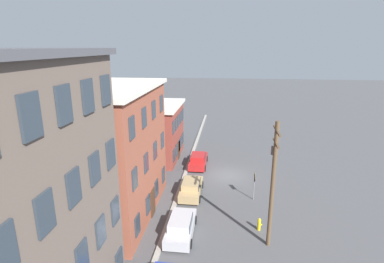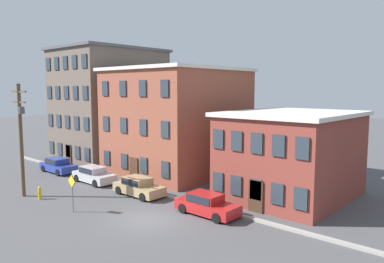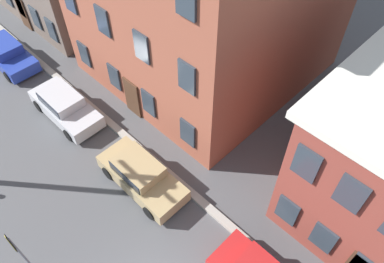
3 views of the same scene
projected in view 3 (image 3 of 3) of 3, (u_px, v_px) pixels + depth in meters
kerb_strip at (236, 232)px, 15.65m from camera, size 56.00×0.36×0.16m
car_blue at (6, 52)px, 22.34m from camera, size 4.40×1.92×1.43m
car_silver at (64, 105)px, 19.51m from camera, size 4.40×1.92×1.43m
car_tan at (141, 174)px, 16.72m from camera, size 4.40×1.92×1.43m
caution_sign at (15, 247)px, 13.48m from camera, size 0.96×0.08×2.63m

